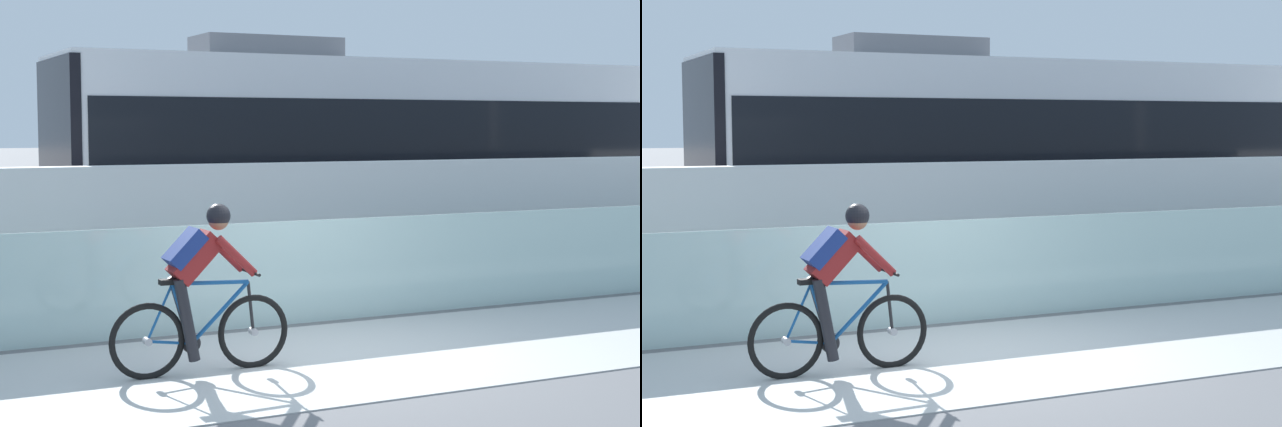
% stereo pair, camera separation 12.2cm
% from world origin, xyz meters
% --- Properties ---
extents(ground_plane, '(200.00, 200.00, 0.00)m').
position_xyz_m(ground_plane, '(0.00, 0.00, 0.00)').
color(ground_plane, slate).
extents(bike_path_deck, '(32.00, 3.20, 0.01)m').
position_xyz_m(bike_path_deck, '(0.00, 0.00, 0.01)').
color(bike_path_deck, beige).
rests_on(bike_path_deck, ground).
extents(glass_parapet, '(32.00, 0.05, 1.22)m').
position_xyz_m(glass_parapet, '(0.00, 1.85, 0.61)').
color(glass_parapet, silver).
rests_on(glass_parapet, ground).
extents(concrete_barrier_wall, '(32.00, 0.36, 1.84)m').
position_xyz_m(concrete_barrier_wall, '(0.00, 3.65, 0.92)').
color(concrete_barrier_wall, white).
rests_on(concrete_barrier_wall, ground).
extents(tram_rail_near, '(32.00, 0.08, 0.01)m').
position_xyz_m(tram_rail_near, '(0.00, 6.13, 0.00)').
color(tram_rail_near, '#595654').
rests_on(tram_rail_near, ground).
extents(tram_rail_far, '(32.00, 0.08, 0.01)m').
position_xyz_m(tram_rail_far, '(0.00, 7.57, 0.00)').
color(tram_rail_far, '#595654').
rests_on(tram_rail_far, ground).
extents(tram, '(11.06, 2.54, 3.81)m').
position_xyz_m(tram, '(4.05, 6.85, 1.89)').
color(tram, silver).
rests_on(tram, ground).
extents(cyclist_on_bike, '(1.77, 0.58, 1.61)m').
position_xyz_m(cyclist_on_bike, '(-1.47, -0.00, 0.80)').
color(cyclist_on_bike, black).
rests_on(cyclist_on_bike, ground).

